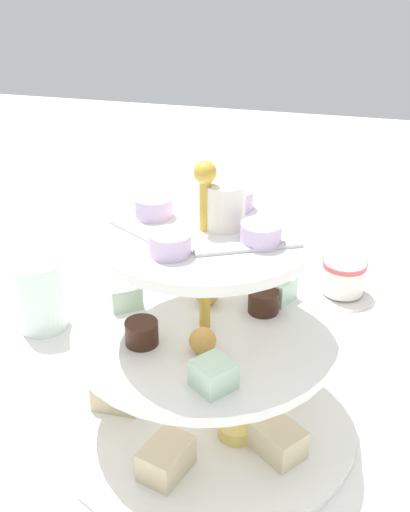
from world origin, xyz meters
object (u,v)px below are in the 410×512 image
water_glass_short_left (229,254)px  teacup_with_saucer (343,279)px  tiered_serving_stand (206,350)px  water_glass_mid_back (40,295)px

water_glass_short_left → teacup_with_saucer: size_ratio=0.82×
tiered_serving_stand → water_glass_short_left: (-0.04, 0.29, -0.05)m
water_glass_short_left → teacup_with_saucer: 0.16m
water_glass_short_left → water_glass_mid_back: size_ratio=0.82×
water_glass_short_left → water_glass_mid_back: (-0.20, -0.18, 0.01)m
teacup_with_saucer → water_glass_mid_back: size_ratio=0.99×
teacup_with_saucer → water_glass_mid_back: water_glass_mid_back is taller
tiered_serving_stand → water_glass_mid_back: tiered_serving_stand is taller
tiered_serving_stand → water_glass_mid_back: 0.26m
water_glass_short_left → teacup_with_saucer: (0.16, -0.01, -0.01)m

